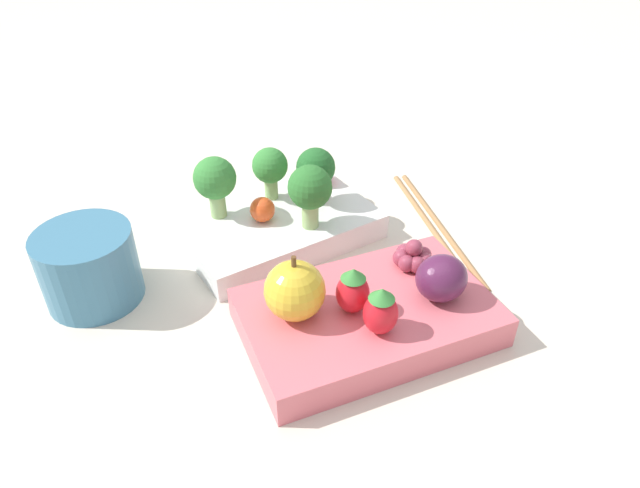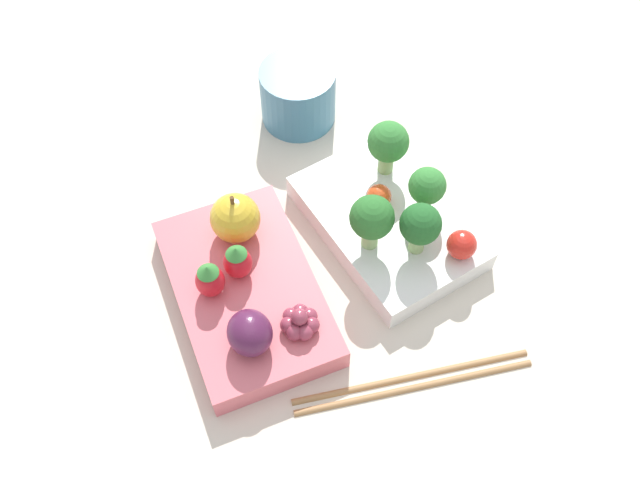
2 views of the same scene
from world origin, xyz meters
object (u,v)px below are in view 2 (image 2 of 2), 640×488
broccoli_floret_1 (427,187)px  broccoli_floret_3 (388,143)px  drinking_cup (298,95)px  plum (250,333)px  cherry_tomato_0 (379,197)px  chopsticks_pair (413,381)px  bento_box_savoury (389,226)px  bento_box_fruit (246,292)px  strawberry_0 (210,280)px  apple (235,218)px  cherry_tomato_1 (462,245)px  broccoli_floret_0 (420,225)px  grape_cluster (300,322)px  broccoli_floret_2 (372,219)px  strawberry_1 (240,266)px

broccoli_floret_1 → broccoli_floret_3: bearing=-170.7°
broccoli_floret_3 → drinking_cup: (-0.12, -0.04, -0.03)m
plum → cherry_tomato_0: bearing=117.0°
chopsticks_pair → bento_box_savoury: bearing=159.6°
broccoli_floret_1 → plum: bearing=-73.1°
bento_box_fruit → broccoli_floret_1: (-0.01, 0.18, 0.05)m
bento_box_fruit → cherry_tomato_0: cherry_tomato_0 is taller
strawberry_0 → apple: bearing=138.3°
cherry_tomato_0 → strawberry_0: (0.02, -0.18, 0.01)m
broccoli_floret_1 → broccoli_floret_3: size_ratio=0.88×
cherry_tomato_1 → strawberry_0: 0.23m
bento_box_fruit → cherry_tomato_0: bearing=101.2°
broccoli_floret_1 → chopsticks_pair: 0.18m
cherry_tomato_0 → cherry_tomato_1: bearing=27.2°
broccoli_floret_0 → broccoli_floret_3: size_ratio=0.95×
broccoli_floret_3 → strawberry_0: (0.06, -0.20, -0.02)m
bento_box_fruit → broccoli_floret_0: 0.17m
grape_cluster → bento_box_savoury: bearing=118.6°
cherry_tomato_0 → apple: size_ratio=0.44×
drinking_cup → broccoli_floret_3: bearing=17.5°
cherry_tomato_0 → drinking_cup: 0.16m
broccoli_floret_2 → chopsticks_pair: (0.13, -0.02, -0.06)m
cherry_tomato_1 → cherry_tomato_0: bearing=-152.8°
strawberry_1 → apple: bearing=162.7°
broccoli_floret_3 → broccoli_floret_0: bearing=-11.0°
plum → bento_box_fruit: bearing=163.7°
bento_box_fruit → chopsticks_pair: bento_box_fruit is taller
broccoli_floret_0 → strawberry_0: (-0.04, -0.19, -0.02)m
broccoli_floret_3 → cherry_tomato_0: (0.03, -0.03, -0.03)m
plum → grape_cluster: plum is taller
apple → bento_box_savoury: bearing=71.6°
plum → chopsticks_pair: plum is taller
bento_box_savoury → grape_cluster: size_ratio=5.69×
bento_box_savoury → bento_box_fruit: bento_box_fruit is taller
bento_box_savoury → cherry_tomato_0: cherry_tomato_0 is taller
broccoli_floret_3 → strawberry_1: bearing=-72.5°
broccoli_floret_3 → grape_cluster: size_ratio=1.79×
broccoli_floret_3 → strawberry_1: size_ratio=1.55×
broccoli_floret_2 → strawberry_0: bearing=-95.3°
cherry_tomato_0 → apple: 0.14m
bento_box_fruit → broccoli_floret_1: broccoli_floret_1 is taller
broccoli_floret_1 → cherry_tomato_1: (0.06, 0.01, -0.02)m
grape_cluster → bento_box_fruit: bearing=-154.9°
chopsticks_pair → plum: bearing=-125.5°
strawberry_0 → drinking_cup: bearing=137.8°
broccoli_floret_1 → strawberry_0: 0.21m
cherry_tomato_0 → bento_box_fruit: bearing=-78.8°
strawberry_1 → grape_cluster: 0.07m
plum → grape_cluster: (0.00, 0.04, -0.01)m
apple → chopsticks_pair: apple is taller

